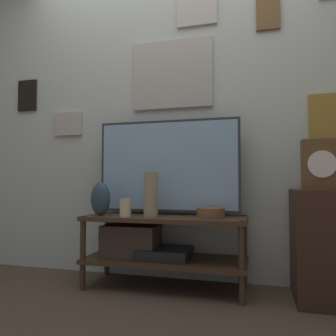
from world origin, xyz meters
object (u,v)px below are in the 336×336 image
object	(u,v)px
vase_wide_bowl	(211,213)
mantel_clock	(321,165)
television	(168,166)
candle_jar	(125,208)
vase_tall_ceramic	(151,194)
vase_urn_stoneware	(101,199)

from	to	relation	value
vase_wide_bowl	mantel_clock	world-z (taller)	mantel_clock
television	candle_jar	bearing A→B (deg)	-135.60
vase_wide_bowl	television	bearing A→B (deg)	156.98
vase_wide_bowl	vase_tall_ceramic	xyz separation A→B (m)	(-0.41, -0.03, 0.12)
television	vase_wide_bowl	world-z (taller)	television
television	mantel_clock	distance (m)	1.03
candle_jar	mantel_clock	bearing A→B (deg)	4.41
candle_jar	television	bearing A→B (deg)	44.40
television	candle_jar	distance (m)	0.45
vase_tall_ceramic	candle_jar	size ratio (longest dim) A/B	2.47
television	vase_urn_stoneware	size ratio (longest dim) A/B	4.44
television	mantel_clock	world-z (taller)	television
television	candle_jar	world-z (taller)	television
television	candle_jar	xyz separation A→B (m)	(-0.24, -0.23, -0.30)
television	vase_urn_stoneware	world-z (taller)	television
candle_jar	mantel_clock	xyz separation A→B (m)	(1.26, 0.10, 0.28)
vase_wide_bowl	vase_tall_ceramic	bearing A→B (deg)	-175.23
vase_urn_stoneware	vase_wide_bowl	bearing A→B (deg)	3.81
vase_tall_ceramic	candle_jar	xyz separation A→B (m)	(-0.17, -0.06, -0.09)
television	mantel_clock	size ratio (longest dim) A/B	3.38
mantel_clock	television	bearing A→B (deg)	172.37
vase_urn_stoneware	candle_jar	xyz separation A→B (m)	(0.21, -0.04, -0.06)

